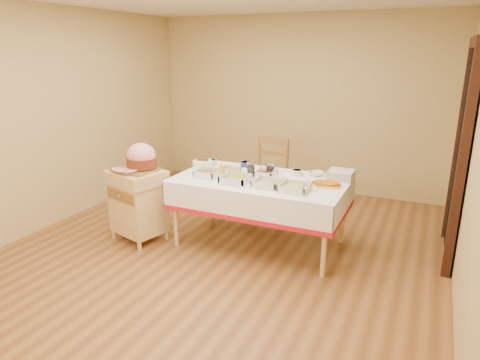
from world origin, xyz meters
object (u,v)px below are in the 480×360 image
at_px(dining_chair, 269,175).
at_px(preserve_jar_right, 270,169).
at_px(dining_table, 260,193).
at_px(butcher_cart, 138,201).
at_px(preserve_jar_left, 251,168).
at_px(mustard_bottle, 221,170).
at_px(brass_platter, 327,184).
at_px(bread_basket, 203,164).
at_px(plate_stack, 341,175).
at_px(ham_on_board, 141,159).

distance_m(dining_chair, preserve_jar_right, 0.84).
height_order(dining_table, butcher_cart, butcher_cart).
distance_m(preserve_jar_left, mustard_bottle, 0.36).
bearing_deg(preserve_jar_left, butcher_cart, -150.16).
xyz_separation_m(dining_chair, mustard_bottle, (-0.17, -1.02, 0.31)).
xyz_separation_m(dining_chair, brass_platter, (0.96, -0.90, 0.26)).
bearing_deg(dining_table, dining_chair, 105.37).
bearing_deg(bread_basket, dining_chair, 57.36).
distance_m(preserve_jar_right, bread_basket, 0.81).
xyz_separation_m(butcher_cart, dining_chair, (1.04, 1.39, 0.06)).
xyz_separation_m(butcher_cart, plate_stack, (2.08, 0.79, 0.35)).
height_order(dining_chair, bread_basket, dining_chair).
bearing_deg(preserve_jar_left, brass_platter, -9.18).
height_order(preserve_jar_left, brass_platter, preserve_jar_left).
distance_m(dining_chair, bread_basket, 1.01).
xyz_separation_m(ham_on_board, preserve_jar_right, (1.28, 0.62, -0.12)).
xyz_separation_m(butcher_cart, ham_on_board, (0.05, 0.04, 0.48)).
bearing_deg(butcher_cart, mustard_bottle, 22.89).
bearing_deg(dining_table, mustard_bottle, -170.18).
height_order(ham_on_board, preserve_jar_right, ham_on_board).
bearing_deg(preserve_jar_left, mustard_bottle, -131.70).
xyz_separation_m(dining_table, dining_chair, (-0.26, 0.95, -0.08)).
distance_m(dining_table, brass_platter, 0.73).
bearing_deg(preserve_jar_left, preserve_jar_right, 6.96).
xyz_separation_m(preserve_jar_right, bread_basket, (-0.81, -0.09, -0.01)).
bearing_deg(plate_stack, mustard_bottle, -160.77).
relative_size(bread_basket, plate_stack, 0.90).
relative_size(preserve_jar_left, plate_stack, 0.46).
distance_m(bread_basket, plate_stack, 1.57).
relative_size(butcher_cart, preserve_jar_right, 6.29).
distance_m(mustard_bottle, bread_basket, 0.40).
bearing_deg(butcher_cart, bread_basket, 47.80).
xyz_separation_m(butcher_cart, preserve_jar_right, (1.33, 0.66, 0.36)).
height_order(preserve_jar_left, plate_stack, preserve_jar_left).
distance_m(dining_chair, mustard_bottle, 1.08).
bearing_deg(preserve_jar_left, ham_on_board, -150.57).
bearing_deg(ham_on_board, bread_basket, 48.61).
height_order(preserve_jar_right, brass_platter, preserve_jar_right).
xyz_separation_m(dining_chair, bread_basket, (-0.52, -0.81, 0.29)).
distance_m(dining_table, dining_chair, 0.98).
distance_m(butcher_cart, ham_on_board, 0.48).
bearing_deg(dining_table, plate_stack, 24.07).
distance_m(ham_on_board, preserve_jar_right, 1.43).
relative_size(butcher_cart, bread_basket, 3.44).
bearing_deg(brass_platter, bread_basket, 176.72).
distance_m(dining_table, butcher_cart, 1.38).
height_order(dining_chair, brass_platter, dining_chair).
height_order(ham_on_board, mustard_bottle, ham_on_board).
bearing_deg(mustard_bottle, preserve_jar_right, 32.59).
height_order(dining_chair, mustard_bottle, dining_chair).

